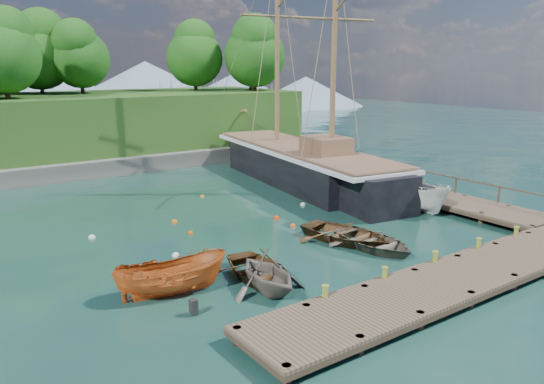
{
  "coord_description": "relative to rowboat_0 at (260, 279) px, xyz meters",
  "views": [
    {
      "loc": [
        -15.46,
        -18.18,
        8.62
      ],
      "look_at": [
        0.18,
        4.12,
        2.0
      ],
      "focal_mm": 35.0,
      "sensor_mm": 36.0,
      "label": 1
    }
  ],
  "objects": [
    {
      "name": "ground",
      "position": [
        4.21,
        1.24,
        0.0
      ],
      "size": [
        160.0,
        160.0,
        0.0
      ],
      "primitive_type": "plane",
      "color": "#15392E",
      "rests_on": "ground"
    },
    {
      "name": "dock_near",
      "position": [
        6.21,
        -5.26,
        0.43
      ],
      "size": [
        20.0,
        3.2,
        1.1
      ],
      "color": "#463528",
      "rests_on": "ground"
    },
    {
      "name": "dock_east",
      "position": [
        15.71,
        8.24,
        0.43
      ],
      "size": [
        3.2,
        24.0,
        1.1
      ],
      "color": "#463528",
      "rests_on": "ground"
    },
    {
      "name": "bollard_0",
      "position": [
        0.21,
        -3.86,
        0.0
      ],
      "size": [
        0.26,
        0.26,
        0.45
      ],
      "primitive_type": "cylinder",
      "color": "olive",
      "rests_on": "ground"
    },
    {
      "name": "bollard_1",
      "position": [
        3.21,
        -3.86,
        0.0
      ],
      "size": [
        0.26,
        0.26,
        0.45
      ],
      "primitive_type": "cylinder",
      "color": "olive",
      "rests_on": "ground"
    },
    {
      "name": "bollard_2",
      "position": [
        6.21,
        -3.86,
        0.0
      ],
      "size": [
        0.26,
        0.26,
        0.45
      ],
      "primitive_type": "cylinder",
      "color": "olive",
      "rests_on": "ground"
    },
    {
      "name": "bollard_3",
      "position": [
        9.21,
        -3.86,
        0.0
      ],
      "size": [
        0.26,
        0.26,
        0.45
      ],
      "primitive_type": "cylinder",
      "color": "olive",
      "rests_on": "ground"
    },
    {
      "name": "bollard_4",
      "position": [
        12.21,
        -3.86,
        0.0
      ],
      "size": [
        0.26,
        0.26,
        0.45
      ],
      "primitive_type": "cylinder",
      "color": "olive",
      "rests_on": "ground"
    },
    {
      "name": "rowboat_0",
      "position": [
        0.0,
        0.0,
        0.0
      ],
      "size": [
        3.57,
        4.64,
        0.89
      ],
      "primitive_type": "imported",
      "rotation": [
        0.0,
        0.0,
        -0.13
      ],
      "color": "brown",
      "rests_on": "ground"
    },
    {
      "name": "rowboat_1",
      "position": [
        -0.43,
        -1.19,
        0.0
      ],
      "size": [
        3.23,
        3.67,
        1.83
      ],
      "primitive_type": "imported",
      "rotation": [
        0.0,
        0.0,
        -0.07
      ],
      "color": "#70665B",
      "rests_on": "ground"
    },
    {
      "name": "rowboat_2",
      "position": [
        6.12,
        1.41,
        0.0
      ],
      "size": [
        4.52,
        5.53,
        1.0
      ],
      "primitive_type": "imported",
      "rotation": [
        0.0,
        0.0,
        0.24
      ],
      "color": "#52381E",
      "rests_on": "ground"
    },
    {
      "name": "rowboat_3",
      "position": [
        6.51,
        -0.1,
        0.0
      ],
      "size": [
        3.29,
        4.51,
        0.92
      ],
      "primitive_type": "imported",
      "rotation": [
        0.0,
        0.0,
        0.03
      ],
      "color": "#635D50",
      "rests_on": "ground"
    },
    {
      "name": "motorboat_orange",
      "position": [
        -3.61,
        0.61,
        0.0
      ],
      "size": [
        4.58,
        2.49,
        1.67
      ],
      "primitive_type": "imported",
      "rotation": [
        0.0,
        0.0,
        1.36
      ],
      "color": "#C45E22",
      "rests_on": "ground"
    },
    {
      "name": "cabin_boat_white",
      "position": [
        13.76,
        3.4,
        0.0
      ],
      "size": [
        3.44,
        5.86,
        2.13
      ],
      "primitive_type": "imported",
      "rotation": [
        0.0,
        0.0,
        -0.26
      ],
      "color": "silver",
      "rests_on": "ground"
    },
    {
      "name": "schooner",
      "position": [
        12.61,
        13.28,
        1.14
      ],
      "size": [
        8.17,
        27.96,
        20.64
      ],
      "rotation": [
        0.0,
        0.0,
        -0.15
      ],
      "color": "black",
      "rests_on": "ground"
    },
    {
      "name": "mooring_buoy_0",
      "position": [
        -1.71,
        4.38,
        0.0
      ],
      "size": [
        0.35,
        0.35,
        0.35
      ],
      "primitive_type": "sphere",
      "color": "white",
      "rests_on": "ground"
    },
    {
      "name": "mooring_buoy_1",
      "position": [
        0.36,
        7.03,
        0.0
      ],
      "size": [
        0.28,
        0.28,
        0.28
      ],
      "primitive_type": "sphere",
      "color": "#E44F00",
      "rests_on": "ground"
    },
    {
      "name": "mooring_buoy_2",
      "position": [
        5.61,
        6.65,
        0.0
      ],
      "size": [
        0.37,
        0.37,
        0.37
      ],
      "primitive_type": "sphere",
      "color": "#EA3204",
      "rests_on": "ground"
    },
    {
      "name": "mooring_buoy_3",
      "position": [
        8.67,
        8.1,
        0.0
      ],
      "size": [
        0.34,
        0.34,
        0.34
      ],
      "primitive_type": "sphere",
      "color": "white",
      "rests_on": "ground"
    },
    {
      "name": "mooring_buoy_4",
      "position": [
        0.52,
        9.31,
        0.0
      ],
      "size": [
        0.34,
        0.34,
        0.34
      ],
      "primitive_type": "sphere",
      "color": "orange",
      "rests_on": "ground"
    },
    {
      "name": "mooring_buoy_5",
      "position": [
        4.51,
        13.59,
        0.0
      ],
      "size": [
        0.28,
        0.28,
        0.28
      ],
      "primitive_type": "sphere",
      "color": "orange",
      "rests_on": "ground"
    },
    {
      "name": "mooring_buoy_6",
      "position": [
        -4.08,
        9.2,
        0.0
      ],
      "size": [
        0.36,
        0.36,
        0.36
      ],
      "primitive_type": "sphere",
      "color": "silver",
      "rests_on": "ground"
    },
    {
      "name": "mooring_buoy_7",
      "position": [
        5.47,
        4.93,
        0.0
      ],
      "size": [
        0.32,
        0.32,
        0.32
      ],
      "primitive_type": "sphere",
      "color": "#F44B0E",
      "rests_on": "ground"
    },
    {
      "name": "distant_ridge",
      "position": [
        8.51,
        71.24,
        4.35
      ],
      "size": [
        117.0,
        40.0,
        10.0
      ],
      "color": "#728CA5",
      "rests_on": "ground"
    }
  ]
}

